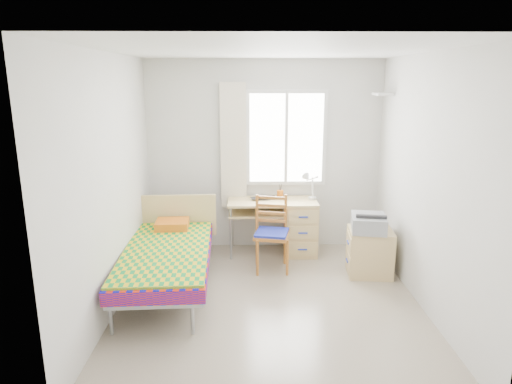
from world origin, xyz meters
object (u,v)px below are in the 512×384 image
bed (168,253)px  desk (295,224)px  chair (272,228)px  cabinet (369,252)px  printer (368,223)px

bed → desk: 1.89m
bed → desk: (1.55, 1.08, -0.02)m
chair → cabinet: size_ratio=1.66×
desk → chair: 0.63m
bed → cabinet: bearing=6.0°
chair → printer: (1.14, -0.22, 0.14)m
desk → chair: bearing=-123.6°
bed → printer: (2.35, 0.34, 0.24)m
cabinet → bed: bearing=-166.1°
chair → cabinet: (1.18, -0.20, -0.24)m
desk → cabinet: bearing=-40.8°
desk → chair: chair is taller
bed → desk: bed is taller
bed → printer: size_ratio=3.99×
bed → desk: bearing=32.3°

